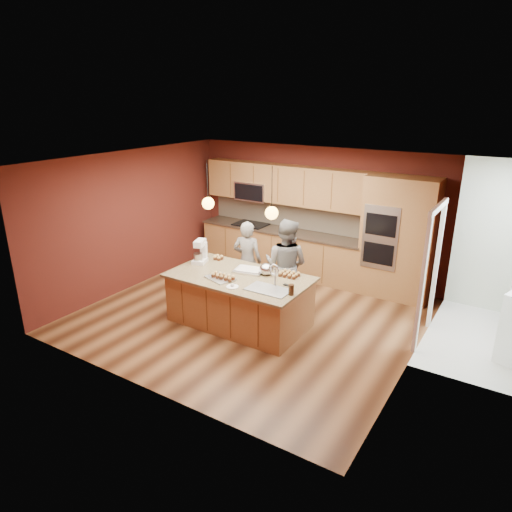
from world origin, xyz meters
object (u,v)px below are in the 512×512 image
Objects in this scene: person_left at (247,261)px; mixing_bowl at (267,269)px; island at (240,299)px; stand_mixer at (200,253)px; person_right at (286,265)px.

mixing_bowl is at bearing 128.52° from person_left.
island is 5.57× the size of stand_mixer.
island is 1.39× the size of person_right.
person_right is at bearing 166.57° from person_left.
person_right reaches higher than island.
person_right reaches higher than mixing_bowl.
stand_mixer is 1.30m from mixing_bowl.
island is at bearing -28.13° from stand_mixer.
person_right reaches higher than stand_mixer.
island is 0.68m from mixing_bowl.
island is at bearing -138.38° from mixing_bowl.
person_right is 4.01× the size of stand_mixer.
stand_mixer is at bearing 24.69° from person_right.
person_left is 1.01m from mixing_bowl.
person_right is 0.62m from mixing_bowl.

